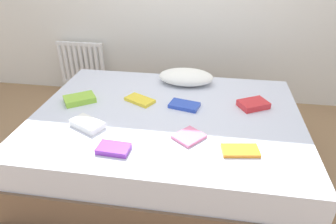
# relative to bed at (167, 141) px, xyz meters

# --- Properties ---
(ground_plane) EXTENTS (8.00, 8.00, 0.00)m
(ground_plane) POSITION_rel_bed_xyz_m (0.00, 0.00, -0.25)
(ground_plane) COLOR #93704C
(bed) EXTENTS (2.00, 1.50, 0.50)m
(bed) POSITION_rel_bed_xyz_m (0.00, 0.00, 0.00)
(bed) COLOR brown
(bed) RESTS_ON ground
(radiator) EXTENTS (0.54, 0.04, 0.51)m
(radiator) POSITION_rel_bed_xyz_m (-1.20, 1.20, 0.12)
(radiator) COLOR white
(radiator) RESTS_ON ground
(pillow) EXTENTS (0.48, 0.30, 0.13)m
(pillow) POSITION_rel_bed_xyz_m (0.08, 0.55, 0.32)
(pillow) COLOR white
(pillow) RESTS_ON bed
(textbook_lime) EXTENTS (0.28, 0.26, 0.05)m
(textbook_lime) POSITION_rel_bed_xyz_m (-0.71, 0.07, 0.28)
(textbook_lime) COLOR #8CC638
(textbook_lime) RESTS_ON bed
(textbook_yellow) EXTENTS (0.26, 0.22, 0.03)m
(textbook_yellow) POSITION_rel_bed_xyz_m (-0.24, 0.15, 0.27)
(textbook_yellow) COLOR yellow
(textbook_yellow) RESTS_ON bed
(textbook_blue) EXTENTS (0.25, 0.18, 0.03)m
(textbook_blue) POSITION_rel_bed_xyz_m (0.12, 0.11, 0.27)
(textbook_blue) COLOR #2847B7
(textbook_blue) RESTS_ON bed
(textbook_purple) EXTENTS (0.20, 0.13, 0.03)m
(textbook_purple) POSITION_rel_bed_xyz_m (-0.25, -0.51, 0.27)
(textbook_purple) COLOR purple
(textbook_purple) RESTS_ON bed
(textbook_pink) EXTENTS (0.23, 0.24, 0.02)m
(textbook_pink) POSITION_rel_bed_xyz_m (0.19, -0.30, 0.26)
(textbook_pink) COLOR pink
(textbook_pink) RESTS_ON bed
(textbook_red) EXTENTS (0.26, 0.23, 0.05)m
(textbook_red) POSITION_rel_bed_xyz_m (0.64, 0.19, 0.28)
(textbook_red) COLOR red
(textbook_red) RESTS_ON bed
(textbook_orange) EXTENTS (0.24, 0.15, 0.02)m
(textbook_orange) POSITION_rel_bed_xyz_m (0.51, -0.40, 0.26)
(textbook_orange) COLOR orange
(textbook_orange) RESTS_ON bed
(textbook_white) EXTENTS (0.26, 0.22, 0.05)m
(textbook_white) POSITION_rel_bed_xyz_m (-0.51, -0.27, 0.28)
(textbook_white) COLOR white
(textbook_white) RESTS_ON bed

